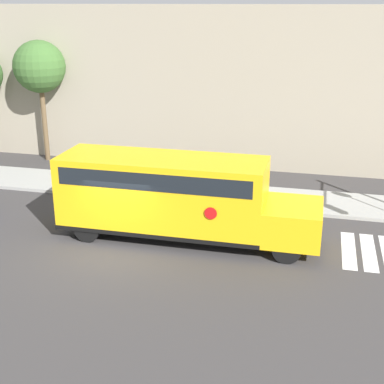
{
  "coord_description": "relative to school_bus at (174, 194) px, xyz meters",
  "views": [
    {
      "loc": [
        6.85,
        -16.47,
        8.54
      ],
      "look_at": [
        2.33,
        2.05,
        1.73
      ],
      "focal_mm": 50.0,
      "sensor_mm": 36.0,
      "label": 1
    }
  ],
  "objects": [
    {
      "name": "ground_plane",
      "position": [
        -1.76,
        -1.55,
        -1.79
      ],
      "size": [
        60.0,
        60.0,
        0.0
      ],
      "primitive_type": "plane",
      "color": "#3A3838"
    },
    {
      "name": "sidewalk_strip",
      "position": [
        -1.76,
        4.95,
        -1.71
      ],
      "size": [
        44.0,
        3.0,
        0.15
      ],
      "color": "#9E9E99",
      "rests_on": "ground"
    },
    {
      "name": "building_backdrop",
      "position": [
        -1.76,
        11.45,
        2.42
      ],
      "size": [
        32.0,
        4.0,
        8.41
      ],
      "color": "#9E937F",
      "rests_on": "ground"
    },
    {
      "name": "school_bus",
      "position": [
        0.0,
        0.0,
        0.0
      ],
      "size": [
        9.73,
        2.57,
        3.15
      ],
      "color": "yellow",
      "rests_on": "ground"
    },
    {
      "name": "tree_far_sidewalk",
      "position": [
        -9.92,
        8.65,
        3.4
      ],
      "size": [
        2.81,
        2.81,
        6.64
      ],
      "color": "brown",
      "rests_on": "ground"
    }
  ]
}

